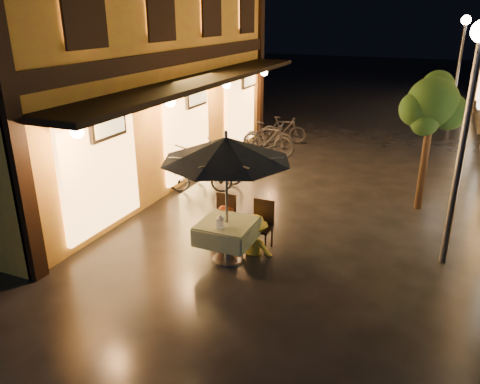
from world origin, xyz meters
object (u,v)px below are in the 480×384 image
at_px(cafe_table, 227,232).
at_px(streetlamp_near, 470,104).
at_px(person_orange, 224,207).
at_px(bicycle_0, 200,176).
at_px(patio_umbrella, 226,149).
at_px(person_yellow, 254,217).
at_px(table_lantern, 220,221).

bearing_deg(cafe_table, streetlamp_near, 22.37).
height_order(cafe_table, person_orange, person_orange).
bearing_deg(bicycle_0, patio_umbrella, -167.40).
bearing_deg(person_yellow, table_lantern, 63.15).
relative_size(table_lantern, person_yellow, 0.17).
distance_m(cafe_table, bicycle_0, 3.64).
relative_size(streetlamp_near, table_lantern, 16.92).
distance_m(cafe_table, table_lantern, 0.43).
height_order(table_lantern, person_yellow, person_yellow).
xyz_separation_m(streetlamp_near, person_orange, (-4.03, -0.93, -2.12)).
distance_m(person_orange, bicycle_0, 2.99).
height_order(patio_umbrella, table_lantern, patio_umbrella).
bearing_deg(person_orange, person_yellow, 173.45).
relative_size(streetlamp_near, patio_umbrella, 1.72).
bearing_deg(cafe_table, person_orange, 119.86).
bearing_deg(streetlamp_near, person_orange, -166.97).
xyz_separation_m(cafe_table, person_yellow, (0.33, 0.51, 0.15)).
xyz_separation_m(patio_umbrella, table_lantern, (-0.00, -0.27, -1.23)).
bearing_deg(person_yellow, person_orange, -10.72).
distance_m(patio_umbrella, bicycle_0, 4.03).
relative_size(patio_umbrella, person_yellow, 1.67).
bearing_deg(person_orange, cafe_table, 120.26).
bearing_deg(streetlamp_near, table_lantern, -154.08).
relative_size(streetlamp_near, cafe_table, 4.27).
xyz_separation_m(table_lantern, bicycle_0, (-2.12, 3.24, -0.49)).
bearing_deg(patio_umbrella, person_yellow, 56.68).
height_order(streetlamp_near, cafe_table, streetlamp_near).
relative_size(cafe_table, table_lantern, 3.96).
xyz_separation_m(table_lantern, person_yellow, (0.33, 0.78, -0.18)).
distance_m(patio_umbrella, table_lantern, 1.26).
distance_m(table_lantern, bicycle_0, 3.90).
relative_size(streetlamp_near, person_orange, 2.65).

